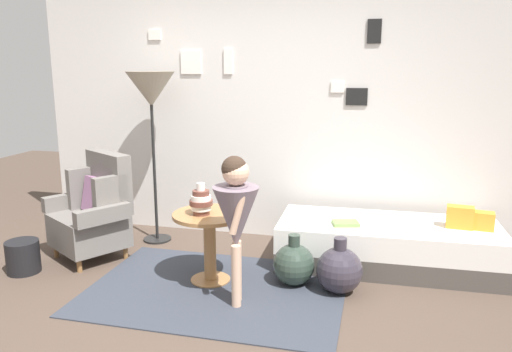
# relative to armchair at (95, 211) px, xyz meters

# --- Properties ---
(ground_plane) EXTENTS (12.00, 12.00, 0.00)m
(ground_plane) POSITION_rel_armchair_xyz_m (1.38, -0.94, -0.44)
(ground_plane) COLOR #4C3D33
(gallery_wall) EXTENTS (4.80, 0.12, 2.60)m
(gallery_wall) POSITION_rel_armchair_xyz_m (1.38, 1.00, 0.86)
(gallery_wall) COLOR silver
(gallery_wall) RESTS_ON ground
(rug) EXTENTS (2.01, 1.44, 0.01)m
(rug) POSITION_rel_armchair_xyz_m (1.31, -0.43, -0.43)
(rug) COLOR #333842
(rug) RESTS_ON ground
(armchair) EXTENTS (0.90, 0.84, 0.97)m
(armchair) POSITION_rel_armchair_xyz_m (0.00, 0.00, 0.00)
(armchair) COLOR olive
(armchair) RESTS_ON ground
(daybed) EXTENTS (1.92, 0.84, 0.40)m
(daybed) POSITION_rel_armchair_xyz_m (2.63, 0.40, -0.24)
(daybed) COLOR #4C4742
(daybed) RESTS_ON ground
(pillow_head) EXTENTS (0.18, 0.14, 0.15)m
(pillow_head) POSITION_rel_armchair_xyz_m (3.40, 0.41, 0.04)
(pillow_head) COLOR orange
(pillow_head) RESTS_ON daybed
(pillow_mid) EXTENTS (0.23, 0.14, 0.19)m
(pillow_mid) POSITION_rel_armchair_xyz_m (3.21, 0.41, 0.06)
(pillow_mid) COLOR orange
(pillow_mid) RESTS_ON daybed
(side_table) EXTENTS (0.60, 0.60, 0.59)m
(side_table) POSITION_rel_armchair_xyz_m (1.21, -0.28, -0.02)
(side_table) COLOR #9E7042
(side_table) RESTS_ON ground
(vase_striped) EXTENTS (0.19, 0.19, 0.26)m
(vase_striped) POSITION_rel_armchair_xyz_m (1.16, -0.33, 0.25)
(vase_striped) COLOR brown
(vase_striped) RESTS_ON side_table
(floor_lamp) EXTENTS (0.47, 0.47, 1.70)m
(floor_lamp) POSITION_rel_armchair_xyz_m (0.36, 0.54, 1.05)
(floor_lamp) COLOR black
(floor_lamp) RESTS_ON ground
(person_child) EXTENTS (0.34, 0.34, 1.13)m
(person_child) POSITION_rel_armchair_xyz_m (1.54, -0.62, 0.28)
(person_child) COLOR #D8AD8E
(person_child) RESTS_ON ground
(book_on_daybed) EXTENTS (0.25, 0.21, 0.03)m
(book_on_daybed) POSITION_rel_armchair_xyz_m (2.27, 0.26, -0.02)
(book_on_daybed) COLOR #759A50
(book_on_daybed) RESTS_ON daybed
(demijohn_near) EXTENTS (0.34, 0.34, 0.43)m
(demijohn_near) POSITION_rel_armchair_xyz_m (1.89, -0.18, -0.26)
(demijohn_near) COLOR #2D3D33
(demijohn_near) RESTS_ON ground
(demijohn_far) EXTENTS (0.36, 0.36, 0.45)m
(demijohn_far) POSITION_rel_armchair_xyz_m (2.26, -0.23, -0.25)
(demijohn_far) COLOR #332D38
(demijohn_far) RESTS_ON ground
(magazine_basket) EXTENTS (0.28, 0.28, 0.28)m
(magazine_basket) POSITION_rel_armchair_xyz_m (-0.42, -0.49, -0.30)
(magazine_basket) COLOR black
(magazine_basket) RESTS_ON ground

